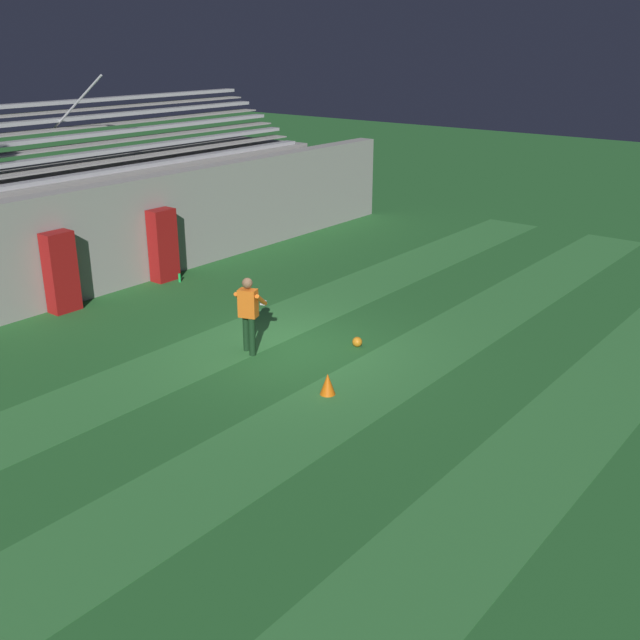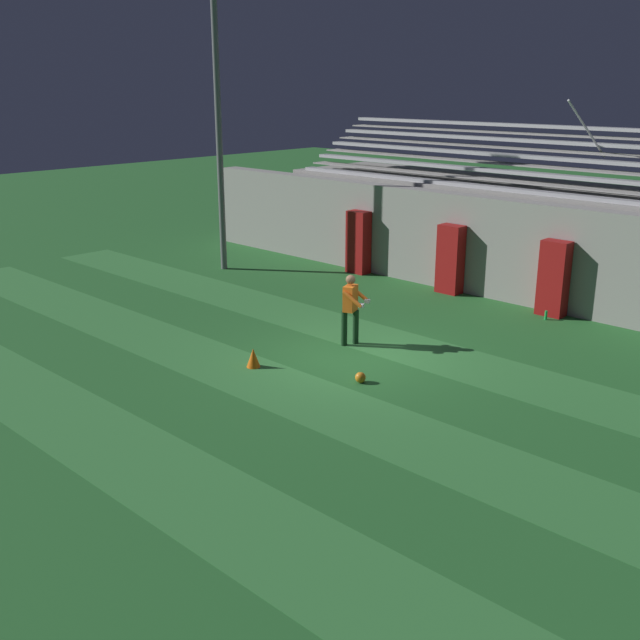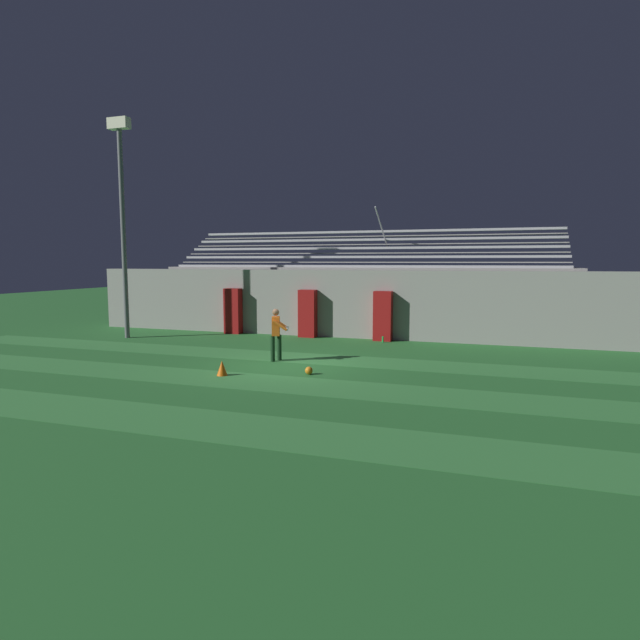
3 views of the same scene
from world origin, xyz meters
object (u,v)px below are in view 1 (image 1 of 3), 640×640
padding_pillar_gate_right (163,245)px  soccer_ball (357,342)px  traffic_cone (328,384)px  goalkeeper (249,310)px  water_bottle (180,278)px  padding_pillar_gate_left (61,272)px

padding_pillar_gate_right → soccer_ball: bearing=-94.8°
traffic_cone → padding_pillar_gate_right: bearing=70.3°
goalkeeper → water_bottle: bearing=64.1°
padding_pillar_gate_left → traffic_cone: (0.37, -7.90, -0.78)m
padding_pillar_gate_right → water_bottle: 0.99m
traffic_cone → water_bottle: bearing=68.5°
goalkeeper → traffic_cone: bearing=-102.3°
padding_pillar_gate_right → water_bottle: (0.11, -0.46, -0.87)m
goalkeeper → water_bottle: size_ratio=6.96×
traffic_cone → padding_pillar_gate_left: bearing=92.7°
traffic_cone → water_bottle: 8.00m
padding_pillar_gate_left → traffic_cone: size_ratio=4.72×
padding_pillar_gate_left → padding_pillar_gate_right: 3.20m
soccer_ball → padding_pillar_gate_right: bearing=85.2°
padding_pillar_gate_right → water_bottle: bearing=-76.7°
traffic_cone → soccer_ball: bearing=22.4°
padding_pillar_gate_right → goalkeeper: 5.83m
padding_pillar_gate_left → water_bottle: 3.45m
padding_pillar_gate_left → padding_pillar_gate_right: bearing=0.0°
traffic_cone → water_bottle: traffic_cone is taller
padding_pillar_gate_right → padding_pillar_gate_left: bearing=180.0°
goalkeeper → traffic_cone: goalkeeper is taller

